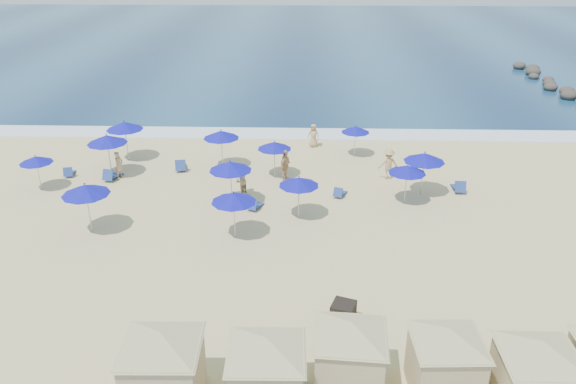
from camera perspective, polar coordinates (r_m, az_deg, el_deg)
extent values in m
plane|color=#D0BF84|center=(26.07, -0.73, -5.20)|extent=(160.00, 160.00, 0.00)
cube|color=#0E2A4D|center=(78.66, 1.03, 15.22)|extent=(160.00, 80.00, 0.06)
cube|color=white|center=(40.23, 0.21, 5.93)|extent=(160.00, 2.50, 0.08)
ellipsoid|color=#2B2623|center=(54.65, 26.62, 8.78)|extent=(1.40, 1.40, 0.91)
ellipsoid|color=#2B2623|center=(56.18, 26.48, 9.16)|extent=(1.32, 1.32, 0.86)
ellipsoid|color=#2B2623|center=(57.18, 25.13, 9.62)|extent=(1.24, 1.24, 0.81)
ellipsoid|color=#2B2623|center=(58.71, 25.03, 9.97)|extent=(1.16, 1.16, 0.75)
ellipsoid|color=#2B2623|center=(60.25, 24.93, 10.29)|extent=(1.08, 1.08, 0.70)
ellipsoid|color=#2B2623|center=(61.29, 23.69, 10.70)|extent=(1.00, 1.00, 0.65)
ellipsoid|color=#2B2623|center=(62.80, 23.65, 11.13)|extent=(1.48, 1.48, 0.96)
ellipsoid|color=#2B2623|center=(64.34, 23.60, 11.40)|extent=(1.40, 1.40, 0.91)
ellipsoid|color=#2B2623|center=(65.42, 22.45, 11.76)|extent=(1.32, 1.32, 0.86)
cube|color=black|center=(21.08, 5.63, -12.12)|extent=(1.03, 1.03, 0.81)
cube|color=tan|center=(17.94, -12.45, -17.69)|extent=(2.19, 2.19, 2.14)
cube|color=tan|center=(17.25, -12.78, -15.06)|extent=(2.30, 2.30, 0.09)
pyramid|color=tan|center=(16.92, -12.95, -13.66)|extent=(4.68, 4.68, 0.53)
cube|color=tan|center=(17.46, -2.14, -18.53)|extent=(2.13, 2.13, 2.09)
cube|color=tan|center=(16.76, -2.20, -15.93)|extent=(2.24, 2.24, 0.08)
pyramid|color=tan|center=(16.43, -2.23, -14.55)|extent=(4.58, 4.58, 0.52)
cube|color=tan|center=(18.14, 6.21, -16.80)|extent=(2.17, 2.17, 2.03)
cube|color=tan|center=(17.49, 6.37, -14.30)|extent=(2.28, 2.28, 0.08)
pyramid|color=tan|center=(17.17, 6.45, -12.99)|extent=(4.45, 4.45, 0.51)
cube|color=tan|center=(18.55, 15.60, -16.79)|extent=(2.05, 2.05, 1.96)
cube|color=tan|center=(17.93, 15.96, -14.42)|extent=(2.15, 2.15, 0.08)
pyramid|color=tan|center=(17.63, 16.15, -13.18)|extent=(4.29, 4.29, 0.49)
cube|color=tan|center=(18.79, 23.70, -17.39)|extent=(2.07, 2.07, 2.06)
cube|color=tan|center=(18.15, 24.27, -14.94)|extent=(2.18, 2.18, 0.08)
pyramid|color=tan|center=(17.85, 24.56, -13.65)|extent=(4.52, 4.52, 0.52)
cylinder|color=#A5A8AD|center=(34.41, -17.66, 3.18)|extent=(0.06, 0.06, 2.09)
cone|color=#0E0F9D|center=(34.00, -17.92, 5.13)|extent=(2.31, 2.31, 0.50)
sphere|color=#0E0F9D|center=(33.90, -17.99, 5.61)|extent=(0.09, 0.09, 0.09)
cylinder|color=#A5A8AD|center=(34.02, -23.97, 1.51)|extent=(0.04, 0.04, 1.64)
cone|color=#0E0F9D|center=(33.69, -24.25, 3.02)|extent=(1.81, 1.81, 0.39)
sphere|color=#0E0F9D|center=(33.61, -24.32, 3.40)|extent=(0.07, 0.07, 0.07)
cylinder|color=#A5A8AD|center=(36.67, -16.06, 4.68)|extent=(0.05, 0.05, 2.06)
cone|color=#0E0F9D|center=(36.29, -16.28, 6.49)|extent=(2.28, 2.28, 0.49)
sphere|color=#0E0F9D|center=(36.20, -16.34, 6.94)|extent=(0.09, 0.09, 0.09)
cylinder|color=#A5A8AD|center=(28.16, -19.54, -2.00)|extent=(0.05, 0.05, 2.03)
cone|color=#0E0F9D|center=(27.67, -19.89, 0.23)|extent=(2.25, 2.25, 0.48)
sphere|color=#0E0F9D|center=(27.56, -19.98, 0.79)|extent=(0.09, 0.09, 0.09)
cylinder|color=#A5A8AD|center=(34.26, -6.72, 4.00)|extent=(0.05, 0.05, 1.96)
cone|color=#0E0F9D|center=(33.87, -6.81, 5.83)|extent=(2.16, 2.16, 0.46)
sphere|color=#0E0F9D|center=(33.78, -6.84, 6.28)|extent=(0.08, 0.08, 0.08)
cylinder|color=#A5A8AD|center=(29.38, -5.78, 0.49)|extent=(0.05, 0.05, 2.01)
cone|color=#0E0F9D|center=(28.91, -5.88, 2.64)|extent=(2.22, 2.22, 0.48)
sphere|color=#0E0F9D|center=(28.80, -5.91, 3.17)|extent=(0.08, 0.08, 0.08)
cylinder|color=#A5A8AD|center=(26.23, -5.45, -2.76)|extent=(0.05, 0.05, 1.89)
cone|color=#0E0F9D|center=(25.73, -5.55, -0.55)|extent=(2.09, 2.09, 0.45)
sphere|color=#0E0F9D|center=(25.62, -5.58, 0.00)|extent=(0.08, 0.08, 0.08)
cylinder|color=#A5A8AD|center=(32.75, -1.37, 3.02)|extent=(0.05, 0.05, 1.79)
cone|color=#0E0F9D|center=(32.38, -1.39, 4.76)|extent=(1.98, 1.98, 0.42)
sphere|color=#0E0F9D|center=(32.29, -1.39, 5.19)|extent=(0.08, 0.08, 0.08)
cylinder|color=#A5A8AD|center=(27.92, 1.09, -0.95)|extent=(0.05, 0.05, 1.82)
cone|color=#0E0F9D|center=(27.47, 1.11, 1.07)|extent=(2.01, 2.01, 0.43)
sphere|color=#0E0F9D|center=(27.36, 1.12, 1.57)|extent=(0.08, 0.08, 0.08)
cylinder|color=#A5A8AD|center=(36.22, 6.80, 4.89)|extent=(0.04, 0.04, 1.64)
cone|color=#0E0F9D|center=(35.91, 6.88, 6.34)|extent=(1.81, 1.81, 0.39)
sphere|color=#0E0F9D|center=(35.83, 6.90, 6.70)|extent=(0.07, 0.07, 0.07)
cylinder|color=#A5A8AD|center=(31.24, 13.48, 1.41)|extent=(0.05, 0.05, 2.00)
cone|color=#0E0F9D|center=(30.80, 13.70, 3.44)|extent=(2.22, 2.22, 0.47)
sphere|color=#0E0F9D|center=(30.70, 13.75, 3.94)|extent=(0.08, 0.08, 0.08)
cylinder|color=#A5A8AD|center=(30.09, 11.86, 0.43)|extent=(0.05, 0.05, 1.78)
cone|color=#0E0F9D|center=(29.68, 12.03, 2.29)|extent=(1.97, 1.97, 0.42)
sphere|color=#0E0F9D|center=(29.59, 12.07, 2.75)|extent=(0.07, 0.07, 0.07)
cube|color=navy|center=(35.71, -21.29, 1.86)|extent=(0.72, 1.17, 0.30)
cube|color=navy|center=(35.22, -21.47, 1.91)|extent=(0.56, 0.40, 0.53)
cube|color=navy|center=(34.33, -17.34, 1.61)|extent=(0.87, 1.41, 0.36)
cube|color=navy|center=(33.80, -17.85, 1.66)|extent=(0.68, 0.48, 0.64)
cube|color=navy|center=(34.75, -10.83, 2.61)|extent=(0.87, 1.42, 0.36)
cube|color=navy|center=(34.14, -10.87, 2.68)|extent=(0.68, 0.48, 0.64)
cube|color=navy|center=(29.31, -3.29, -1.33)|extent=(0.86, 1.22, 0.30)
cube|color=navy|center=(28.84, -3.68, -1.31)|extent=(0.59, 0.46, 0.54)
cube|color=navy|center=(30.79, 5.35, -0.08)|extent=(0.85, 1.16, 0.29)
cube|color=navy|center=(30.32, 5.10, -0.04)|extent=(0.57, 0.45, 0.51)
cube|color=navy|center=(32.69, 16.88, 0.49)|extent=(0.66, 1.30, 0.35)
cube|color=navy|center=(32.11, 17.12, 0.51)|extent=(0.62, 0.38, 0.62)
imported|color=tan|center=(34.04, -16.80, 2.63)|extent=(0.57, 0.69, 1.62)
imported|color=tan|center=(30.62, -4.84, 1.17)|extent=(0.89, 0.97, 1.63)
imported|color=tan|center=(32.20, -0.30, 2.70)|extent=(0.87, 1.18, 1.86)
imported|color=tan|center=(33.01, 10.16, 2.83)|extent=(1.27, 0.86, 1.82)
imported|color=tan|center=(37.62, 2.60, 5.75)|extent=(0.86, 0.65, 1.58)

